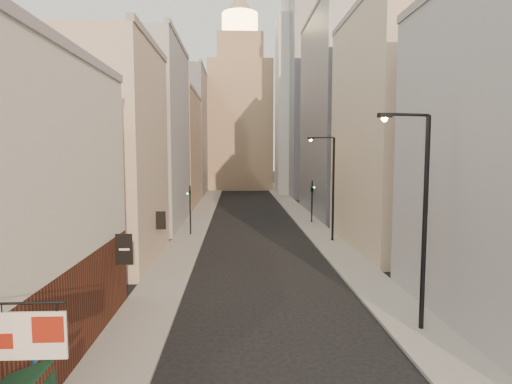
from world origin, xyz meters
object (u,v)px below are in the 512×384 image
object	(u,v)px
traffic_light_left	(190,200)
traffic_light_right	(312,192)
white_tower	(297,99)
streetlamp_near	(420,210)
clock_tower	(240,111)
streetlamp_mid	(331,182)

from	to	relation	value
traffic_light_left	traffic_light_right	size ratio (longest dim) A/B	1.00
white_tower	traffic_light_right	xyz separation A→B (m)	(-3.18, -35.69, -14.88)
traffic_light_right	streetlamp_near	bearing A→B (deg)	69.62
traffic_light_left	streetlamp_near	bearing A→B (deg)	139.22
white_tower	clock_tower	bearing A→B (deg)	128.16
white_tower	streetlamp_mid	distance (m)	47.80
clock_tower	traffic_light_left	bearing A→B (deg)	-95.54
white_tower	traffic_light_left	xyz separation A→B (m)	(-16.47, -42.41, -15.04)
clock_tower	white_tower	size ratio (longest dim) A/B	1.08
clock_tower	traffic_light_left	world-z (taller)	clock_tower
streetlamp_near	traffic_light_right	distance (m)	30.16
streetlamp_near	traffic_light_right	size ratio (longest dim) A/B	1.99
streetlamp_near	traffic_light_right	xyz separation A→B (m)	(0.46, 30.09, -1.95)
clock_tower	streetlamp_mid	distance (m)	61.55
white_tower	streetlamp_near	size ratio (longest dim) A/B	4.18
white_tower	traffic_light_left	distance (m)	47.91
streetlamp_near	streetlamp_mid	world-z (taller)	streetlamp_near
white_tower	traffic_light_right	distance (m)	38.80
clock_tower	traffic_light_left	distance (m)	58.39
clock_tower	streetlamp_mid	xyz separation A→B (m)	(7.70, -59.85, -12.13)
clock_tower	traffic_light_right	bearing A→B (deg)	-81.05
white_tower	traffic_light_left	world-z (taller)	white_tower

